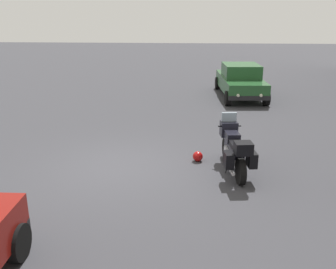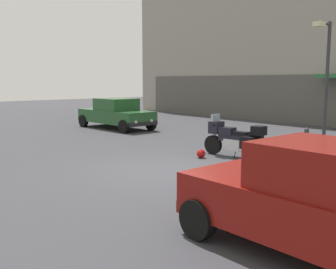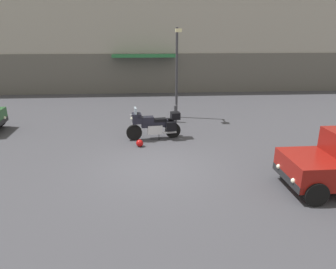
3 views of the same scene
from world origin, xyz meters
name	(u,v)px [view 2 (image 2 of 3)]	position (x,y,z in m)	size (l,w,h in m)	color
ground_plane	(161,170)	(0.00, 0.00, 0.00)	(80.00, 80.00, 0.00)	#38383D
motorcycle	(235,138)	(0.09, 2.98, 0.62)	(2.26, 0.87, 1.36)	black
helmet	(201,154)	(-0.52, 2.07, 0.14)	(0.28, 0.28, 0.28)	#990C0C
car_hatchback_near	(314,201)	(5.50, -1.71, 0.81)	(3.90, 1.83, 1.64)	maroon
car_sedan_far	(116,113)	(-8.89, 4.19, 0.78)	(4.65, 2.15, 1.56)	#235128
streetlamp_curbside	(325,73)	(1.31, 6.20, 2.74)	(0.28, 0.94, 4.46)	#2D2D33
bollard_curbside	(306,140)	(1.18, 5.42, 0.47)	(0.16, 0.16, 0.88)	#333338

